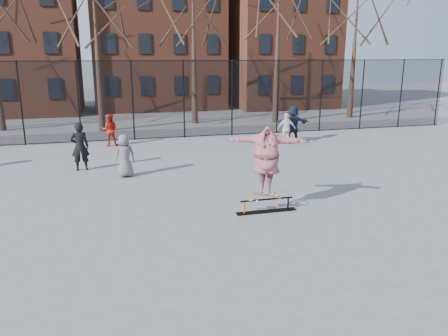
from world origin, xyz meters
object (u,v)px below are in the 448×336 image
object	(u,v)px
bystander_extra	(125,156)
bystander_black	(80,147)
skate_rail	(266,207)
skateboard	(266,197)
bystander_red	(110,130)
bystander_navy	(293,124)
skater	(267,163)
bystander_white	(286,129)

from	to	relation	value
bystander_extra	bystander_black	bearing A→B (deg)	-56.79
skate_rail	bystander_black	bearing A→B (deg)	130.64
skateboard	bystander_red	bearing A→B (deg)	111.09
skateboard	bystander_red	world-z (taller)	bystander_red
skateboard	bystander_extra	bearing A→B (deg)	127.48
skateboard	bystander_navy	world-z (taller)	bystander_navy
skateboard	bystander_navy	size ratio (longest dim) A/B	0.49
bystander_black	bystander_extra	distance (m)	2.09
bystander_extra	skater	bearing A→B (deg)	111.64
skateboard	bystander_navy	xyz separation A→B (m)	(4.75, 9.06, 0.49)
bystander_black	skater	bearing A→B (deg)	126.85
skateboard	bystander_red	size ratio (longest dim) A/B	0.59
skateboard	bystander_extra	xyz separation A→B (m)	(-3.61, 4.70, 0.34)
bystander_black	bystander_red	bearing A→B (deg)	-108.00
skater	bystander_navy	bearing A→B (deg)	83.95
skater	bystander_navy	distance (m)	10.24
skateboard	bystander_navy	distance (m)	10.24
skate_rail	bystander_red	world-z (taller)	bystander_red
bystander_red	bystander_extra	bearing A→B (deg)	101.61
skater	bystander_extra	xyz separation A→B (m)	(-3.61, 4.70, -0.64)
skater	skateboard	bearing A→B (deg)	0.00
bystander_red	bystander_extra	world-z (taller)	bystander_extra
skater	skate_rail	bearing A→B (deg)	21.58
skater	bystander_white	xyz separation A→B (m)	(4.25, 8.67, -0.65)
skater	bystander_white	distance (m)	9.68
skate_rail	skateboard	size ratio (longest dim) A/B	1.93
bystander_white	bystander_red	bearing A→B (deg)	-2.64
skateboard	skate_rail	bearing A→B (deg)	-0.00
skate_rail	bystander_black	world-z (taller)	bystander_black
bystander_white	bystander_extra	bearing A→B (deg)	36.62
bystander_black	bystander_navy	bearing A→B (deg)	-166.88
skater	bystander_extra	distance (m)	5.96
skate_rail	bystander_white	distance (m)	9.66
bystander_red	bystander_navy	world-z (taller)	bystander_navy
skater	bystander_navy	world-z (taller)	skater
bystander_black	skate_rail	bearing A→B (deg)	127.00
skate_rail	bystander_red	bearing A→B (deg)	111.23
skater	bystander_white	world-z (taller)	skater
bystander_red	bystander_navy	size ratio (longest dim) A/B	0.83
bystander_navy	bystander_extra	distance (m)	9.42
bystander_white	bystander_extra	distance (m)	8.80
bystander_black	bystander_red	distance (m)	4.58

